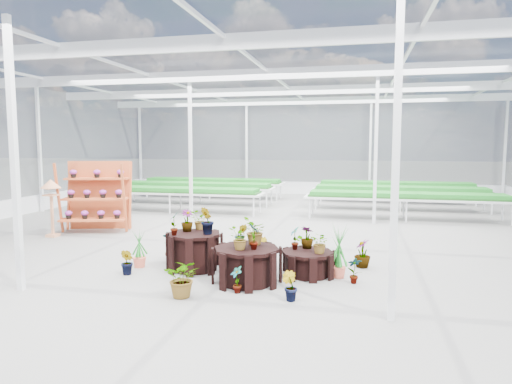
% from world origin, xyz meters
% --- Properties ---
extents(ground_plane, '(24.00, 24.00, 0.00)m').
position_xyz_m(ground_plane, '(0.00, 0.00, 0.00)').
color(ground_plane, gray).
rests_on(ground_plane, ground).
extents(greenhouse_shell, '(18.00, 24.00, 4.50)m').
position_xyz_m(greenhouse_shell, '(0.00, 0.00, 2.25)').
color(greenhouse_shell, white).
rests_on(greenhouse_shell, ground).
extents(steel_frame, '(18.00, 24.00, 4.50)m').
position_xyz_m(steel_frame, '(0.00, 0.00, 2.25)').
color(steel_frame, silver).
rests_on(steel_frame, ground).
extents(nursery_benches, '(16.00, 7.00, 0.84)m').
position_xyz_m(nursery_benches, '(0.00, 7.20, 0.42)').
color(nursery_benches, silver).
rests_on(nursery_benches, ground).
extents(plinth_tall, '(1.24, 1.24, 0.73)m').
position_xyz_m(plinth_tall, '(-0.58, -2.16, 0.36)').
color(plinth_tall, black).
rests_on(plinth_tall, ground).
extents(plinth_mid, '(1.51, 1.51, 0.64)m').
position_xyz_m(plinth_mid, '(0.62, -2.76, 0.32)').
color(plinth_mid, black).
rests_on(plinth_mid, ground).
extents(plinth_low, '(1.28, 1.28, 0.46)m').
position_xyz_m(plinth_low, '(1.62, -2.06, 0.23)').
color(plinth_low, black).
rests_on(plinth_low, ground).
extents(shelf_rack, '(2.06, 1.45, 1.97)m').
position_xyz_m(shelf_rack, '(-4.68, 0.96, 0.98)').
color(shelf_rack, '#AE4922').
rests_on(shelf_rack, ground).
extents(bird_table, '(0.47, 0.47, 1.54)m').
position_xyz_m(bird_table, '(-5.39, 0.02, 0.77)').
color(bird_table, '#C17A53').
rests_on(bird_table, ground).
extents(nursery_plants, '(4.72, 2.93, 1.27)m').
position_xyz_m(nursery_plants, '(0.49, -2.29, 0.50)').
color(nursery_plants, '#1A6D20').
rests_on(nursery_plants, ground).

